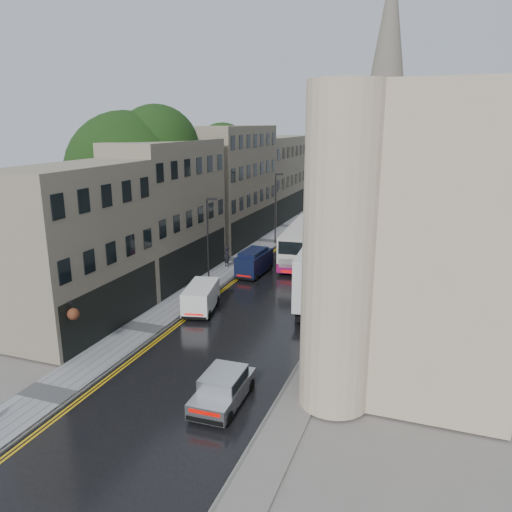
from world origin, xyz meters
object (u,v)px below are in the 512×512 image
Objects in this scene: pedestrian at (227,257)px; lamp_post_far at (275,209)px; white_lorry at (298,286)px; tree_near at (129,194)px; cream_bus at (284,250)px; lamp_post_near at (208,245)px; tree_far at (203,184)px; white_van at (184,305)px; silver_hatchback at (193,401)px; navy_van at (238,265)px.

lamp_post_far reaches higher than pedestrian.
lamp_post_far is at bearing 106.06° from white_lorry.
lamp_post_far is (-7.56, 18.69, 1.60)m from white_lorry.
cream_bus is (10.98, 6.78, -5.29)m from tree_near.
pedestrian is (-4.77, -1.65, -0.63)m from cream_bus.
lamp_post_near is (1.23, -6.35, 2.60)m from pedestrian.
cream_bus is 1.71× the size of lamp_post_near.
white_lorry is 1.12× the size of lamp_post_far.
lamp_post_near reaches higher than white_lorry.
cream_bus is at bearing -30.22° from tree_far.
pedestrian is (-1.98, 11.79, 0.07)m from white_van.
white_lorry reaches higher than pedestrian.
white_lorry is 12.74m from pedestrian.
cream_bus is at bearing 105.35° from white_lorry.
lamp_post_far is (7.58, 14.81, -3.19)m from tree_near.
silver_hatchback is 0.57× the size of lamp_post_far.
tree_near is 1.16× the size of cream_bus.
tree_far is 21.84m from white_van.
tree_near is at bearing -142.10° from lamp_post_far.
tree_near is 1.71× the size of white_lorry.
cream_bus is 1.65× the size of lamp_post_far.
pedestrian is (-8.93, 9.01, -1.14)m from white_lorry.
tree_far reaches higher than white_lorry.
white_lorry is at bearing -40.91° from navy_van.
lamp_post_far is at bearing 99.93° from silver_hatchback.
tree_near is 7.69× the size of pedestrian.
tree_near is 13.95m from cream_bus.
tree_near is 3.15× the size of navy_van.
lamp_post_near is at bearing 123.80° from pedestrian.
navy_van is at bearing 152.09° from pedestrian.
white_lorry reaches higher than silver_hatchback.
silver_hatchback is (13.62, -29.69, -5.44)m from tree_far.
cream_bus is at bearing -138.03° from pedestrian.
white_lorry is 1.98× the size of white_van.
lamp_post_near reaches higher than navy_van.
white_van is at bearing -113.33° from lamp_post_far.
tree_far is 16.13m from lamp_post_near.
lamp_post_far is (-3.40, 8.03, 2.10)m from cream_bus.
pedestrian is 0.26× the size of lamp_post_near.
silver_hatchback is at bearing -50.16° from tree_near.
tree_near is 10.00m from pedestrian.
navy_van is 0.61× the size of lamp_post_far.
tree_near reaches higher than tree_far.
white_van is 11.96m from pedestrian.
lamp_post_near is (-3.54, -8.00, 1.97)m from cream_bus.
navy_van is (0.11, 9.24, 0.19)m from white_van.
tree_near reaches higher than navy_van.
cream_bus reaches higher than silver_hatchback.
lamp_post_far is at bearing 107.70° from cream_bus.
navy_van is at bearing 76.56° from white_van.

